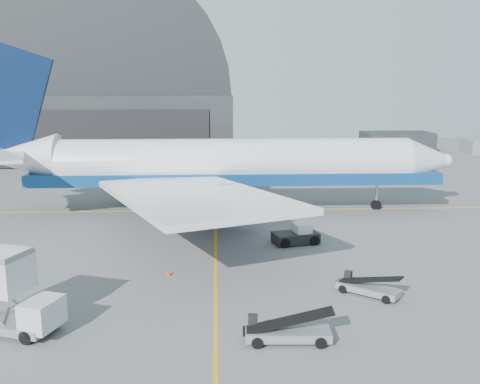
{
  "coord_description": "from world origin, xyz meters",
  "views": [
    {
      "loc": [
        0.11,
        -38.24,
        13.89
      ],
      "look_at": [
        2.2,
        8.03,
        4.5
      ],
      "focal_mm": 40.0,
      "sensor_mm": 36.0,
      "label": 1
    }
  ],
  "objects_px": {
    "airliner": "(215,165)",
    "belt_loader_b": "(368,287)",
    "pushback_tug": "(297,236)",
    "belt_loader_a": "(287,332)",
    "catering_truck": "(1,293)"
  },
  "relations": [
    {
      "from": "airliner",
      "to": "belt_loader_b",
      "type": "bearing_deg",
      "value": -67.59
    },
    {
      "from": "pushback_tug",
      "to": "belt_loader_a",
      "type": "distance_m",
      "value": 18.67
    },
    {
      "from": "airliner",
      "to": "belt_loader_b",
      "type": "height_order",
      "value": "airliner"
    },
    {
      "from": "pushback_tug",
      "to": "belt_loader_a",
      "type": "xyz_separation_m",
      "value": [
        -3.3,
        -18.37,
        -0.1
      ]
    },
    {
      "from": "belt_loader_a",
      "to": "pushback_tug",
      "type": "bearing_deg",
      "value": 82.25
    },
    {
      "from": "airliner",
      "to": "pushback_tug",
      "type": "distance_m",
      "value": 15.19
    },
    {
      "from": "airliner",
      "to": "catering_truck",
      "type": "bearing_deg",
      "value": -112.92
    },
    {
      "from": "catering_truck",
      "to": "belt_loader_a",
      "type": "height_order",
      "value": "catering_truck"
    },
    {
      "from": "belt_loader_a",
      "to": "belt_loader_b",
      "type": "height_order",
      "value": "belt_loader_a"
    },
    {
      "from": "airliner",
      "to": "belt_loader_a",
      "type": "distance_m",
      "value": 31.55
    },
    {
      "from": "catering_truck",
      "to": "belt_loader_b",
      "type": "bearing_deg",
      "value": 30.18
    },
    {
      "from": "airliner",
      "to": "pushback_tug",
      "type": "bearing_deg",
      "value": -60.35
    },
    {
      "from": "airliner",
      "to": "belt_loader_b",
      "type": "distance_m",
      "value": 27.03
    },
    {
      "from": "pushback_tug",
      "to": "belt_loader_b",
      "type": "height_order",
      "value": "pushback_tug"
    },
    {
      "from": "belt_loader_a",
      "to": "belt_loader_b",
      "type": "relative_size",
      "value": 1.21
    }
  ]
}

